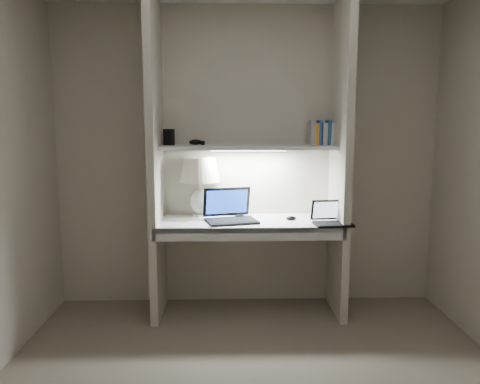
{
  "coord_description": "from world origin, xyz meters",
  "views": [
    {
      "loc": [
        -0.16,
        -2.45,
        1.55
      ],
      "look_at": [
        -0.07,
        1.05,
        1.03
      ],
      "focal_mm": 35.0,
      "sensor_mm": 36.0,
      "label": 1
    }
  ],
  "objects_px": {
    "speaker": "(238,207)",
    "laptop_netbook": "(332,219)",
    "book_row": "(321,133)",
    "table_lamp": "(200,177)",
    "laptop_main": "(230,214)"
  },
  "relations": [
    {
      "from": "laptop_main",
      "to": "speaker",
      "type": "distance_m",
      "value": 0.23
    },
    {
      "from": "laptop_netbook",
      "to": "speaker",
      "type": "xyz_separation_m",
      "value": [
        -0.71,
        0.36,
        0.03
      ]
    },
    {
      "from": "book_row",
      "to": "laptop_main",
      "type": "bearing_deg",
      "value": -166.3
    },
    {
      "from": "table_lamp",
      "to": "book_row",
      "type": "relative_size",
      "value": 2.44
    },
    {
      "from": "speaker",
      "to": "laptop_main",
      "type": "bearing_deg",
      "value": -94.52
    },
    {
      "from": "laptop_main",
      "to": "laptop_netbook",
      "type": "distance_m",
      "value": 0.8
    },
    {
      "from": "table_lamp",
      "to": "speaker",
      "type": "distance_m",
      "value": 0.41
    },
    {
      "from": "laptop_netbook",
      "to": "book_row",
      "type": "distance_m",
      "value": 0.73
    },
    {
      "from": "speaker",
      "to": "laptop_netbook",
      "type": "bearing_deg",
      "value": -13.4
    },
    {
      "from": "speaker",
      "to": "book_row",
      "type": "distance_m",
      "value": 0.92
    },
    {
      "from": "speaker",
      "to": "book_row",
      "type": "xyz_separation_m",
      "value": [
        0.68,
        -0.03,
        0.62
      ]
    },
    {
      "from": "laptop_netbook",
      "to": "speaker",
      "type": "height_order",
      "value": "laptop_netbook"
    },
    {
      "from": "laptop_main",
      "to": "laptop_netbook",
      "type": "xyz_separation_m",
      "value": [
        0.79,
        -0.15,
        -0.02
      ]
    },
    {
      "from": "table_lamp",
      "to": "laptop_netbook",
      "type": "relative_size",
      "value": 1.65
    },
    {
      "from": "laptop_netbook",
      "to": "speaker",
      "type": "distance_m",
      "value": 0.8
    }
  ]
}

